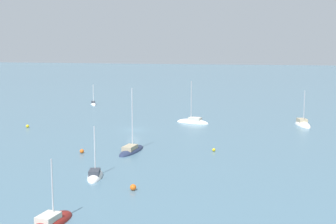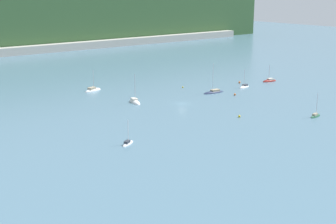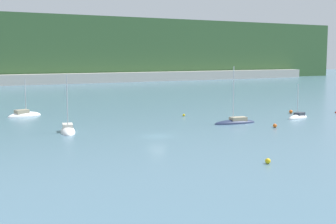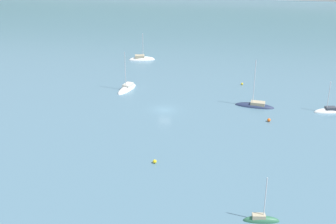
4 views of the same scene
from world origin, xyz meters
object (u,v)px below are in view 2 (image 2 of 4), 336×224
sailboat_3 (128,144)px  sailboat_4 (93,91)px  sailboat_1 (244,87)px  mooring_buoy_1 (183,87)px  mooring_buoy_0 (239,116)px  sailboat_0 (135,102)px  mooring_buoy_3 (235,94)px  sailboat_2 (315,116)px  mooring_buoy_4 (239,82)px  sailboat_5 (269,81)px  sailboat_6 (214,92)px

sailboat_3 → sailboat_4: 59.88m
sailboat_1 → sailboat_3: sailboat_1 is taller
mooring_buoy_1 → sailboat_3: bearing=-141.3°
sailboat_1 → mooring_buoy_0: size_ratio=11.79×
sailboat_0 → mooring_buoy_3: sailboat_0 is taller
mooring_buoy_0 → mooring_buoy_1: size_ratio=1.24×
sailboat_2 → mooring_buoy_3: bearing=79.4°
mooring_buoy_3 → sailboat_4: bearing=133.5°
sailboat_0 → sailboat_1: (43.93, -5.48, -0.02)m
sailboat_2 → mooring_buoy_4: 49.30m
sailboat_1 → mooring_buoy_1: size_ratio=14.63×
sailboat_4 → sailboat_2: bearing=-80.5°
sailboat_1 → sailboat_2: bearing=56.8°
sailboat_4 → sailboat_5: 67.26m
sailboat_0 → sailboat_5: sailboat_0 is taller
mooring_buoy_3 → mooring_buoy_0: bearing=-133.5°
sailboat_1 → mooring_buoy_1: sailboat_1 is taller
sailboat_6 → mooring_buoy_1: 13.19m
sailboat_2 → mooring_buoy_1: sailboat_2 is taller
sailboat_3 → mooring_buoy_0: (37.08, 0.24, 0.20)m
mooring_buoy_0 → mooring_buoy_4: 48.28m
sailboat_0 → mooring_buoy_1: 27.21m
sailboat_0 → mooring_buoy_4: size_ratio=13.43×
sailboat_4 → sailboat_5: size_ratio=1.17×
sailboat_0 → sailboat_4: sailboat_0 is taller
sailboat_6 → mooring_buoy_3: 7.80m
sailboat_4 → mooring_buoy_4: sailboat_4 is taller
mooring_buoy_0 → mooring_buoy_3: bearing=46.5°
sailboat_3 → mooring_buoy_0: sailboat_3 is taller
sailboat_2 → mooring_buoy_1: (-4.03, 52.71, 0.14)m
sailboat_5 → mooring_buoy_1: (-33.78, 11.45, 0.16)m
mooring_buoy_3 → sailboat_0: bearing=158.7°
sailboat_6 → sailboat_0: bearing=-3.6°
mooring_buoy_1 → sailboat_6: bearing=-76.7°
sailboat_2 → mooring_buoy_3: sailboat_2 is taller
sailboat_0 → sailboat_4: 23.23m
mooring_buoy_4 → sailboat_0: bearing=-178.9°
sailboat_4 → sailboat_6: size_ratio=0.77×
sailboat_3 → sailboat_2: bearing=-42.5°
sailboat_1 → sailboat_4: 53.97m
sailboat_1 → sailboat_6: size_ratio=0.68×
sailboat_2 → mooring_buoy_1: 52.86m
sailboat_3 → mooring_buoy_4: (72.18, 33.38, 0.26)m
sailboat_2 → sailboat_4: (-31.93, 68.10, 0.00)m
sailboat_1 → sailboat_2: (-13.82, -39.47, 0.01)m
sailboat_0 → mooring_buoy_1: sailboat_0 is taller
mooring_buoy_0 → mooring_buoy_3: 27.32m
mooring_buoy_1 → mooring_buoy_4: (22.08, -6.83, 0.12)m
sailboat_0 → mooring_buoy_4: sailboat_0 is taller
mooring_buoy_1 → mooring_buoy_4: size_ratio=0.68×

